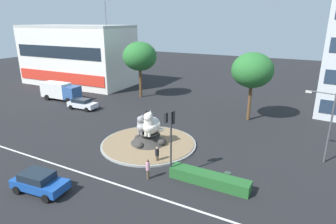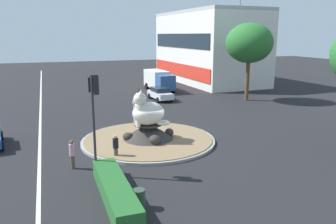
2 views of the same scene
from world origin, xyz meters
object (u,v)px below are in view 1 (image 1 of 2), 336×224
object	(u,v)px
streetlight_arm	(327,122)
pedestrian_pink_shirt	(148,168)
cat_statue_white	(151,125)
broadleaf_tree_behind_island	(252,70)
traffic_light_mast	(171,130)
second_tree_near_tower	(140,56)
cat_statue_grey	(143,125)
sedan_on_far_lane	(39,182)
shophouse_block	(78,55)
litter_bin	(227,178)
delivery_box_truck	(60,91)
pedestrian_black_shirt	(157,155)
hatchback_near_shophouse	(82,104)

from	to	relation	value
streetlight_arm	pedestrian_pink_shirt	size ratio (longest dim) A/B	3.71
cat_statue_white	broadleaf_tree_behind_island	world-z (taller)	broadleaf_tree_behind_island
traffic_light_mast	second_tree_near_tower	size ratio (longest dim) A/B	0.62
traffic_light_mast	second_tree_near_tower	bearing A→B (deg)	38.91
cat_statue_grey	sedan_on_far_lane	distance (m)	11.04
cat_statue_white	pedestrian_pink_shirt	distance (m)	6.39
second_tree_near_tower	traffic_light_mast	bearing A→B (deg)	-51.13
shophouse_block	streetlight_arm	size ratio (longest dim) A/B	3.44
pedestrian_pink_shirt	litter_bin	size ratio (longest dim) A/B	1.92
traffic_light_mast	delivery_box_truck	size ratio (longest dim) A/B	0.82
cat_statue_white	pedestrian_pink_shirt	world-z (taller)	cat_statue_white
traffic_light_mast	sedan_on_far_lane	world-z (taller)	traffic_light_mast
shophouse_block	broadleaf_tree_behind_island	xyz separation A→B (m)	(35.33, -6.14, 0.72)
broadleaf_tree_behind_island	streetlight_arm	world-z (taller)	broadleaf_tree_behind_island
pedestrian_black_shirt	shophouse_block	bearing A→B (deg)	35.33
broadleaf_tree_behind_island	litter_bin	xyz separation A→B (m)	(2.09, -15.86, -5.95)
broadleaf_tree_behind_island	litter_bin	distance (m)	17.06
broadleaf_tree_behind_island	pedestrian_pink_shirt	size ratio (longest dim) A/B	4.97
broadleaf_tree_behind_island	pedestrian_pink_shirt	distance (m)	19.44
second_tree_near_tower	hatchback_near_shophouse	world-z (taller)	second_tree_near_tower
cat_statue_white	shophouse_block	bearing A→B (deg)	-124.09
second_tree_near_tower	hatchback_near_shophouse	distance (m)	11.92
shophouse_block	litter_bin	world-z (taller)	shophouse_block
second_tree_near_tower	pedestrian_black_shirt	xyz separation A→B (m)	(14.06, -18.62, -5.90)
streetlight_arm	sedan_on_far_lane	xyz separation A→B (m)	(-18.38, -15.30, -3.01)
pedestrian_pink_shirt	second_tree_near_tower	bearing A→B (deg)	-95.22
hatchback_near_shophouse	pedestrian_pink_shirt	bearing A→B (deg)	-35.57
cat_statue_grey	sedan_on_far_lane	size ratio (longest dim) A/B	0.49
traffic_light_mast	sedan_on_far_lane	bearing A→B (deg)	130.88
traffic_light_mast	pedestrian_pink_shirt	bearing A→B (deg)	131.06
pedestrian_pink_shirt	delivery_box_truck	bearing A→B (deg)	-68.59
shophouse_block	streetlight_arm	xyz separation A→B (m)	(43.81, -14.45, -1.87)
second_tree_near_tower	streetlight_arm	distance (m)	29.42
cat_statue_white	broadleaf_tree_behind_island	bearing A→B (deg)	151.73
hatchback_near_shophouse	delivery_box_truck	world-z (taller)	delivery_box_truck
pedestrian_black_shirt	delivery_box_truck	world-z (taller)	delivery_box_truck
streetlight_arm	litter_bin	xyz separation A→B (m)	(-6.38, -7.55, -3.36)
streetlight_arm	litter_bin	world-z (taller)	streetlight_arm
cat_statue_white	second_tree_near_tower	size ratio (longest dim) A/B	0.30
second_tree_near_tower	delivery_box_truck	bearing A→B (deg)	-143.37
cat_statue_grey	sedan_on_far_lane	bearing A→B (deg)	-12.71
broadleaf_tree_behind_island	delivery_box_truck	xyz separation A→B (m)	(-28.79, -4.60, -4.87)
cat_statue_grey	second_tree_near_tower	bearing A→B (deg)	-146.61
sedan_on_far_lane	second_tree_near_tower	bearing A→B (deg)	101.62
shophouse_block	second_tree_near_tower	world-z (taller)	shophouse_block
second_tree_near_tower	cat_statue_grey	bearing A→B (deg)	-55.71
cat_statue_white	second_tree_near_tower	world-z (taller)	second_tree_near_tower
traffic_light_mast	pedestrian_pink_shirt	world-z (taller)	traffic_light_mast
pedestrian_black_shirt	broadleaf_tree_behind_island	bearing A→B (deg)	-35.49
cat_statue_white	sedan_on_far_lane	xyz separation A→B (m)	(-3.17, -10.79, -1.53)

